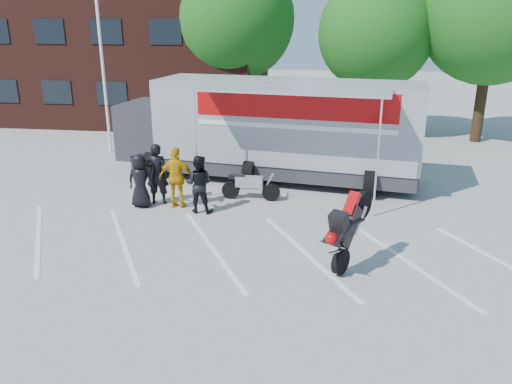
% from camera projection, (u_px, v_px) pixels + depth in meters
% --- Properties ---
extents(ground, '(100.00, 100.00, 0.00)m').
position_uv_depth(ground, '(195.00, 266.00, 11.83)').
color(ground, '#A8A8A2').
rests_on(ground, ground).
extents(parking_bay_lines, '(18.09, 13.33, 0.01)m').
position_uv_depth(parking_bay_lines, '(205.00, 247.00, 12.77)').
color(parking_bay_lines, white).
rests_on(parking_bay_lines, ground).
extents(office_building, '(18.00, 8.00, 7.00)m').
position_uv_depth(office_building, '(106.00, 57.00, 28.91)').
color(office_building, '#431C15').
rests_on(office_building, ground).
extents(flagpole, '(1.61, 0.12, 8.00)m').
position_uv_depth(flagpole, '(105.00, 32.00, 20.40)').
color(flagpole, white).
rests_on(flagpole, ground).
extents(tree_left, '(6.12, 6.12, 8.64)m').
position_uv_depth(tree_left, '(234.00, 19.00, 25.26)').
color(tree_left, '#382314').
rests_on(tree_left, ground).
extents(tree_mid, '(5.44, 5.44, 7.68)m').
position_uv_depth(tree_mid, '(376.00, 33.00, 23.56)').
color(tree_mid, '#382314').
rests_on(tree_mid, ground).
extents(tree_right, '(6.46, 6.46, 9.12)m').
position_uv_depth(tree_right, '(494.00, 12.00, 22.10)').
color(tree_right, '#382314').
rests_on(tree_right, ground).
extents(transporter_truck, '(11.83, 6.88, 3.56)m').
position_uv_depth(transporter_truck, '(272.00, 179.00, 18.34)').
color(transporter_truck, '#93969B').
rests_on(transporter_truck, ground).
extents(parked_motorcycle, '(1.96, 0.70, 1.02)m').
position_uv_depth(parked_motorcycle, '(251.00, 200.00, 16.21)').
color(parked_motorcycle, '#ABABB0').
rests_on(parked_motorcycle, ground).
extents(stunt_bike_rider, '(1.57, 1.89, 2.03)m').
position_uv_depth(stunt_bike_rider, '(354.00, 264.00, 11.91)').
color(stunt_bike_rider, black).
rests_on(stunt_bike_rider, ground).
extents(spectator_leather_a, '(0.85, 0.58, 1.69)m').
position_uv_depth(spectator_leather_a, '(140.00, 181.00, 15.34)').
color(spectator_leather_a, black).
rests_on(spectator_leather_a, ground).
extents(spectator_leather_b, '(0.75, 0.53, 1.95)m').
position_uv_depth(spectator_leather_b, '(157.00, 174.00, 15.57)').
color(spectator_leather_b, black).
rests_on(spectator_leather_b, ground).
extents(spectator_leather_c, '(0.88, 0.70, 1.76)m').
position_uv_depth(spectator_leather_c, '(199.00, 184.00, 14.90)').
color(spectator_leather_c, black).
rests_on(spectator_leather_c, ground).
extents(spectator_hivis, '(1.12, 0.47, 1.91)m').
position_uv_depth(spectator_hivis, '(177.00, 178.00, 15.25)').
color(spectator_hivis, '#DCA00B').
rests_on(spectator_hivis, ground).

